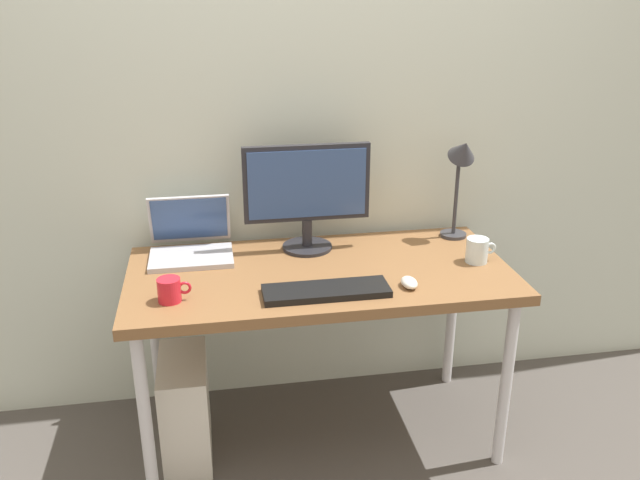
% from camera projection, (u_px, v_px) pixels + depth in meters
% --- Properties ---
extents(ground_plane, '(6.00, 6.00, 0.00)m').
position_uv_depth(ground_plane, '(320.00, 433.00, 2.77)').
color(ground_plane, '#4C4742').
extents(back_wall, '(4.40, 0.04, 2.60)m').
position_uv_depth(back_wall, '(303.00, 103.00, 2.66)').
color(back_wall, silver).
rests_on(back_wall, ground_plane).
extents(desk, '(1.43, 0.69, 0.75)m').
position_uv_depth(desk, '(320.00, 285.00, 2.51)').
color(desk, brown).
rests_on(desk, ground_plane).
extents(monitor, '(0.50, 0.20, 0.43)m').
position_uv_depth(monitor, '(307.00, 191.00, 2.59)').
color(monitor, '#232328').
rests_on(monitor, desk).
extents(laptop, '(0.32, 0.28, 0.22)m').
position_uv_depth(laptop, '(191.00, 241.00, 2.61)').
color(laptop, '#B2B2B7').
rests_on(laptop, desk).
extents(desk_lamp, '(0.11, 0.16, 0.45)m').
position_uv_depth(desk_lamp, '(462.00, 166.00, 2.67)').
color(desk_lamp, '#333338').
rests_on(desk_lamp, desk).
extents(keyboard, '(0.44, 0.14, 0.02)m').
position_uv_depth(keyboard, '(326.00, 291.00, 2.29)').
color(keyboard, black).
rests_on(keyboard, desk).
extents(mouse, '(0.06, 0.09, 0.03)m').
position_uv_depth(mouse, '(409.00, 283.00, 2.35)').
color(mouse, silver).
rests_on(mouse, desk).
extents(coffee_mug, '(0.11, 0.08, 0.08)m').
position_uv_depth(coffee_mug, '(170.00, 290.00, 2.23)').
color(coffee_mug, red).
rests_on(coffee_mug, desk).
extents(glass_cup, '(0.12, 0.08, 0.10)m').
position_uv_depth(glass_cup, '(477.00, 250.00, 2.54)').
color(glass_cup, silver).
rests_on(glass_cup, desk).
extents(computer_tower, '(0.18, 0.36, 0.42)m').
position_uv_depth(computer_tower, '(186.00, 408.00, 2.58)').
color(computer_tower, silver).
rests_on(computer_tower, ground_plane).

